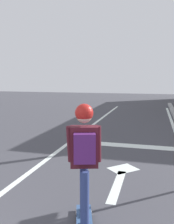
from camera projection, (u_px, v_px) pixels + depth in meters
name	position (u px, v px, depth m)	size (l,w,h in m)	color
lane_line_center	(65.00, 146.00, 7.04)	(0.12, 20.00, 0.01)	silver
stop_bar	(126.00, 145.00, 7.06)	(3.31, 0.40, 0.01)	silver
lane_arrow_stem	(117.00, 185.00, 4.44)	(0.16, 1.40, 0.01)	silver
lane_arrow_head	(123.00, 169.00, 5.25)	(0.56, 0.44, 0.01)	silver
skateboard	(84.00, 221.00, 3.23)	(0.44, 0.83, 0.07)	#325180
skater	(84.00, 150.00, 3.08)	(0.41, 0.59, 1.53)	navy
traffic_signal_mast	(173.00, 9.00, 7.62)	(3.97, 0.34, 5.98)	#61575B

